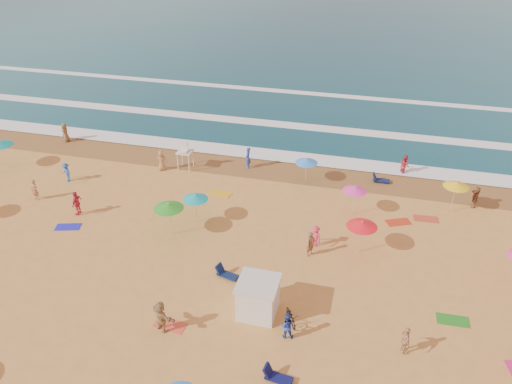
# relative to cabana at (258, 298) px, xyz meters

# --- Properties ---
(ground) EXTENTS (220.00, 220.00, 0.00)m
(ground) POSITION_rel_cabana_xyz_m (-3.80, 4.19, -1.00)
(ground) COLOR gold
(ground) RESTS_ON ground
(ocean) EXTENTS (220.00, 140.00, 0.18)m
(ocean) POSITION_rel_cabana_xyz_m (-3.80, 88.19, -1.00)
(ocean) COLOR #0C4756
(ocean) RESTS_ON ground
(wet_sand) EXTENTS (220.00, 220.00, 0.00)m
(wet_sand) POSITION_rel_cabana_xyz_m (-3.80, 16.69, -0.99)
(wet_sand) COLOR olive
(wet_sand) RESTS_ON ground
(surf_foam) EXTENTS (200.00, 18.70, 0.05)m
(surf_foam) POSITION_rel_cabana_xyz_m (-3.80, 25.51, -0.90)
(surf_foam) COLOR white
(surf_foam) RESTS_ON ground
(cabana) EXTENTS (2.00, 2.00, 2.00)m
(cabana) POSITION_rel_cabana_xyz_m (0.00, 0.00, 0.00)
(cabana) COLOR white
(cabana) RESTS_ON ground
(cabana_roof) EXTENTS (2.20, 2.20, 0.12)m
(cabana_roof) POSITION_rel_cabana_xyz_m (-0.00, 0.00, 1.06)
(cabana_roof) COLOR silver
(cabana_roof) RESTS_ON cabana
(bicycle) EXTENTS (1.19, 1.62, 0.81)m
(bicycle) POSITION_rel_cabana_xyz_m (1.90, -0.30, -0.59)
(bicycle) COLOR black
(bicycle) RESTS_ON ground
(lifeguard_stand) EXTENTS (1.20, 1.20, 2.10)m
(lifeguard_stand) POSITION_rel_cabana_xyz_m (-10.11, 15.08, 0.05)
(lifeguard_stand) COLOR white
(lifeguard_stand) RESTS_ON ground
(beach_umbrellas) EXTENTS (56.65, 28.07, 0.80)m
(beach_umbrellas) POSITION_rel_cabana_xyz_m (-2.48, 3.79, 1.15)
(beach_umbrellas) COLOR #EB5213
(beach_umbrellas) RESTS_ON ground
(loungers) EXTENTS (47.18, 28.50, 0.34)m
(loungers) POSITION_rel_cabana_xyz_m (3.10, 0.04, -0.83)
(loungers) COLOR #0E1848
(loungers) RESTS_ON ground
(towels) EXTENTS (39.68, 22.57, 0.03)m
(towels) POSITION_rel_cabana_xyz_m (-2.97, 1.50, -0.98)
(towels) COLOR #AE3915
(towels) RESTS_ON ground
(beachgoers) EXTENTS (40.55, 23.53, 2.12)m
(beachgoers) POSITION_rel_cabana_xyz_m (-4.29, 8.12, -0.16)
(beachgoers) COLOR brown
(beachgoers) RESTS_ON ground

